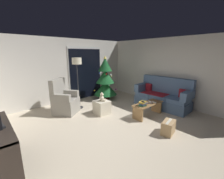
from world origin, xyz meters
TOP-DOWN VIEW (x-y plane):
  - ground_plane at (0.00, 0.00)m, footprint 7.00×7.00m
  - wall_back at (0.00, 3.06)m, footprint 5.72×0.12m
  - wall_right at (2.86, 0.00)m, footprint 0.12×6.00m
  - patio_door_frame at (0.90, 2.99)m, footprint 1.60×0.02m
  - patio_door_glass at (0.90, 2.97)m, footprint 1.50×0.02m
  - couch at (2.32, 0.08)m, footprint 0.86×1.97m
  - coffee_table at (1.23, -0.06)m, footprint 1.10×0.40m
  - remote_graphite at (1.25, -0.13)m, footprint 0.15×0.12m
  - remote_black at (1.12, -0.06)m, footprint 0.16×0.12m
  - remote_silver at (1.38, -0.01)m, footprint 0.10×0.16m
  - remote_white at (1.42, -0.14)m, footprint 0.07×0.16m
  - book_stack at (0.91, -0.09)m, footprint 0.26×0.22m
  - cell_phone at (0.89, -0.11)m, footprint 0.13×0.16m
  - christmas_tree at (1.34, 2.20)m, footprint 0.98×0.97m
  - armchair at (-0.61, 1.90)m, footprint 0.95×0.96m
  - floor_lamp at (-0.03, 2.01)m, footprint 0.32×0.32m
  - ottoman at (0.26, 1.04)m, footprint 0.44×0.44m
  - teddy_bear_cream at (0.26, 1.03)m, footprint 0.21×0.22m
  - cardboard_box_taped_mid_floor at (0.71, -1.04)m, footprint 0.48×0.34m

SIDE VIEW (x-z plane):
  - ground_plane at x=0.00m, z-range 0.00..0.00m
  - cardboard_box_taped_mid_floor at x=0.71m, z-range 0.00..0.32m
  - ottoman at x=0.26m, z-range 0.00..0.43m
  - coffee_table at x=1.23m, z-range 0.07..0.49m
  - couch at x=2.32m, z-range -0.14..0.94m
  - armchair at x=-0.61m, z-range -0.16..0.97m
  - remote_graphite at x=1.25m, z-range 0.42..0.44m
  - remote_black at x=1.12m, z-range 0.42..0.44m
  - remote_silver at x=1.38m, z-range 0.42..0.44m
  - remote_white at x=1.42m, z-range 0.42..0.44m
  - book_stack at x=0.91m, z-range 0.42..0.55m
  - teddy_bear_cream at x=0.26m, z-range 0.41..0.70m
  - cell_phone at x=0.89m, z-range 0.55..0.56m
  - christmas_tree at x=1.34m, z-range -0.10..1.73m
  - patio_door_glass at x=0.90m, z-range 0.00..2.10m
  - patio_door_frame at x=0.90m, z-range 0.00..2.20m
  - wall_back at x=0.00m, z-range 0.00..2.50m
  - wall_right at x=2.86m, z-range 0.00..2.50m
  - floor_lamp at x=-0.03m, z-range 0.61..2.40m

